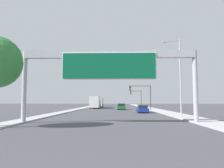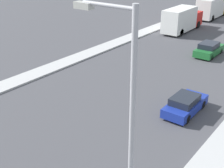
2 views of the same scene
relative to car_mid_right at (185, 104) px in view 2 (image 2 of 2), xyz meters
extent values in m
cube|color=#B4B4B4|center=(-14.25, 23.78, -0.57)|extent=(2.00, 120.00, 0.15)
cube|color=navy|center=(0.00, 0.05, -0.14)|extent=(1.77, 4.22, 0.66)
cube|color=#1E232D|center=(0.00, -0.16, 0.45)|extent=(1.56, 2.19, 0.51)
cylinder|color=black|center=(-0.78, 1.36, -0.32)|extent=(0.22, 0.64, 0.64)
cylinder|color=black|center=(0.78, 1.36, -0.32)|extent=(0.22, 0.64, 0.64)
cylinder|color=black|center=(-0.78, -1.26, -0.32)|extent=(0.22, 0.64, 0.64)
cylinder|color=black|center=(0.78, -1.26, -0.32)|extent=(0.22, 0.64, 0.64)
cube|color=#1E662D|center=(-3.50, 13.43, -0.10)|extent=(1.89, 4.39, 0.73)
cube|color=#1E232D|center=(-3.50, 13.21, 0.54)|extent=(1.66, 2.28, 0.56)
cylinder|color=black|center=(-4.33, 14.79, -0.32)|extent=(0.22, 0.64, 0.64)
cylinder|color=black|center=(-2.67, 14.79, -0.32)|extent=(0.22, 0.64, 0.64)
cylinder|color=black|center=(-4.33, 12.07, -0.32)|extent=(0.22, 0.64, 0.64)
cylinder|color=black|center=(-2.67, 12.07, -0.32)|extent=(0.22, 0.64, 0.64)
cube|color=red|center=(-10.50, 24.38, 0.64)|extent=(2.26, 2.34, 1.96)
cube|color=silver|center=(-10.50, 20.20, 1.17)|extent=(2.46, 6.01, 3.02)
cylinder|color=black|center=(-11.59, 24.26, -0.14)|extent=(0.28, 1.00, 1.00)
cylinder|color=black|center=(-9.41, 24.26, -0.14)|extent=(0.28, 1.00, 1.00)
cylinder|color=black|center=(-11.59, 18.70, -0.14)|extent=(0.28, 1.00, 1.00)
cylinder|color=black|center=(-9.41, 18.70, -0.14)|extent=(0.28, 1.00, 1.00)
cube|color=yellow|center=(-10.50, 35.59, 0.64)|extent=(2.28, 2.41, 1.97)
cube|color=silver|center=(-10.50, 31.29, 1.17)|extent=(2.48, 6.20, 3.04)
cylinder|color=black|center=(-11.60, 35.47, -0.14)|extent=(0.28, 1.00, 1.00)
cylinder|color=black|center=(-11.60, 29.74, -0.14)|extent=(0.28, 1.00, 1.00)
cylinder|color=black|center=(-9.40, 29.74, -0.14)|extent=(0.28, 1.00, 1.00)
cylinder|color=#B2B2B7|center=(3.35, -12.06, 4.25)|extent=(0.18, 0.18, 9.79)
cylinder|color=#B2B2B7|center=(2.43, -12.06, 9.00)|extent=(1.84, 0.12, 0.12)
cube|color=#B2B2A8|center=(1.51, -12.06, 8.90)|extent=(0.60, 0.28, 0.20)
camera|label=1|loc=(-4.46, -39.03, 1.49)|focal=35.00mm
camera|label=2|loc=(7.87, -19.00, 10.56)|focal=50.00mm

